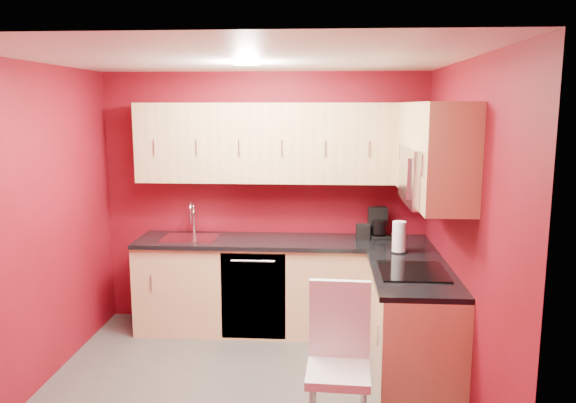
# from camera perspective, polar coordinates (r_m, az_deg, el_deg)

# --- Properties ---
(floor) EXTENTS (3.20, 3.20, 0.00)m
(floor) POSITION_cam_1_polar(r_m,az_deg,el_deg) (4.60, -4.35, -18.48)
(floor) COLOR #4A4745
(floor) RESTS_ON ground
(ceiling) EXTENTS (3.20, 3.20, 0.00)m
(ceiling) POSITION_cam_1_polar(r_m,az_deg,el_deg) (4.07, -4.81, 14.28)
(ceiling) COLOR white
(ceiling) RESTS_ON wall_back
(wall_back) EXTENTS (3.20, 0.00, 3.20)m
(wall_back) POSITION_cam_1_polar(r_m,az_deg,el_deg) (5.62, -2.36, 0.25)
(wall_back) COLOR maroon
(wall_back) RESTS_ON floor
(wall_front) EXTENTS (3.20, 0.00, 3.20)m
(wall_front) POSITION_cam_1_polar(r_m,az_deg,el_deg) (2.75, -9.17, -10.06)
(wall_front) COLOR maroon
(wall_front) RESTS_ON floor
(wall_left) EXTENTS (0.00, 3.00, 3.00)m
(wall_left) POSITION_cam_1_polar(r_m,az_deg,el_deg) (4.67, -24.41, -2.57)
(wall_left) COLOR maroon
(wall_left) RESTS_ON floor
(wall_right) EXTENTS (0.00, 3.00, 3.00)m
(wall_right) POSITION_cam_1_polar(r_m,az_deg,el_deg) (4.24, 17.39, -3.31)
(wall_right) COLOR maroon
(wall_right) RESTS_ON floor
(base_cabinets_back) EXTENTS (2.80, 0.60, 0.87)m
(base_cabinets_back) POSITION_cam_1_polar(r_m,az_deg,el_deg) (5.51, -0.55, -8.67)
(base_cabinets_back) COLOR #E0B580
(base_cabinets_back) RESTS_ON floor
(base_cabinets_right) EXTENTS (0.60, 1.30, 0.87)m
(base_cabinets_right) POSITION_cam_1_polar(r_m,az_deg,el_deg) (4.66, 12.47, -12.43)
(base_cabinets_right) COLOR #E0B580
(base_cabinets_right) RESTS_ON floor
(countertop_back) EXTENTS (2.80, 0.63, 0.04)m
(countertop_back) POSITION_cam_1_polar(r_m,az_deg,el_deg) (5.37, -0.57, -4.11)
(countertop_back) COLOR black
(countertop_back) RESTS_ON base_cabinets_back
(countertop_right) EXTENTS (0.63, 1.27, 0.04)m
(countertop_right) POSITION_cam_1_polar(r_m,az_deg,el_deg) (4.49, 12.52, -7.12)
(countertop_right) COLOR black
(countertop_right) RESTS_ON base_cabinets_right
(upper_cabinets_back) EXTENTS (2.80, 0.35, 0.75)m
(upper_cabinets_back) POSITION_cam_1_polar(r_m,az_deg,el_deg) (5.37, -0.47, 5.99)
(upper_cabinets_back) COLOR tan
(upper_cabinets_back) RESTS_ON wall_back
(upper_cabinets_right) EXTENTS (0.35, 1.55, 0.75)m
(upper_cabinets_right) POSITION_cam_1_polar(r_m,az_deg,el_deg) (4.54, 14.35, 5.81)
(upper_cabinets_right) COLOR tan
(upper_cabinets_right) RESTS_ON wall_right
(microwave) EXTENTS (0.42, 0.76, 0.42)m
(microwave) POSITION_cam_1_polar(r_m,az_deg,el_deg) (4.32, 14.40, 2.59)
(microwave) COLOR silver
(microwave) RESTS_ON upper_cabinets_right
(cooktop) EXTENTS (0.50, 0.55, 0.01)m
(cooktop) POSITION_cam_1_polar(r_m,az_deg,el_deg) (4.45, 12.54, -6.94)
(cooktop) COLOR black
(cooktop) RESTS_ON countertop_right
(sink) EXTENTS (0.52, 0.42, 0.35)m
(sink) POSITION_cam_1_polar(r_m,az_deg,el_deg) (5.52, -9.93, -3.31)
(sink) COLOR silver
(sink) RESTS_ON countertop_back
(dishwasher_front) EXTENTS (0.60, 0.02, 0.82)m
(dishwasher_front) POSITION_cam_1_polar(r_m,az_deg,el_deg) (5.26, -3.54, -9.59)
(dishwasher_front) COLOR black
(dishwasher_front) RESTS_ON base_cabinets_back
(downlight) EXTENTS (0.20, 0.20, 0.01)m
(downlight) POSITION_cam_1_polar(r_m,az_deg,el_deg) (4.37, -4.21, 13.78)
(downlight) COLOR white
(downlight) RESTS_ON ceiling
(coffee_maker) EXTENTS (0.22, 0.26, 0.29)m
(coffee_maker) POSITION_cam_1_polar(r_m,az_deg,el_deg) (5.47, 9.26, -2.21)
(coffee_maker) COLOR black
(coffee_maker) RESTS_ON countertop_back
(napkin_holder) EXTENTS (0.13, 0.13, 0.14)m
(napkin_holder) POSITION_cam_1_polar(r_m,az_deg,el_deg) (5.45, 7.61, -3.04)
(napkin_holder) COLOR black
(napkin_holder) RESTS_ON countertop_back
(paper_towel) EXTENTS (0.19, 0.19, 0.27)m
(paper_towel) POSITION_cam_1_polar(r_m,az_deg,el_deg) (4.98, 11.22, -3.55)
(paper_towel) COLOR silver
(paper_towel) RESTS_ON countertop_right
(dining_chair) EXTENTS (0.43, 0.45, 1.02)m
(dining_chair) POSITION_cam_1_polar(r_m,az_deg,el_deg) (3.82, 5.14, -16.15)
(dining_chair) COLOR silver
(dining_chair) RESTS_ON floor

